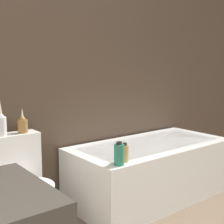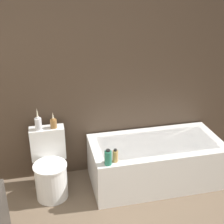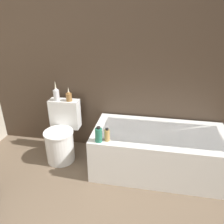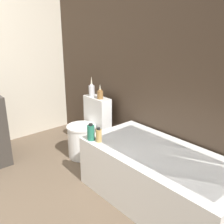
{
  "view_description": "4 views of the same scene",
  "coord_description": "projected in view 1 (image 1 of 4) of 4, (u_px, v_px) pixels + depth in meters",
  "views": [
    {
      "loc": [
        -1.23,
        -0.3,
        1.23
      ],
      "look_at": [
        0.14,
        1.44,
        0.9
      ],
      "focal_mm": 50.0,
      "sensor_mm": 36.0,
      "label": 1
    },
    {
      "loc": [
        -0.4,
        -1.24,
        2.32
      ],
      "look_at": [
        0.24,
        1.56,
        1.02
      ],
      "focal_mm": 50.0,
      "sensor_mm": 36.0,
      "label": 2
    },
    {
      "loc": [
        0.65,
        -0.52,
        1.77
      ],
      "look_at": [
        0.26,
        1.61,
        0.76
      ],
      "focal_mm": 35.0,
      "sensor_mm": 36.0,
      "label": 3
    },
    {
      "loc": [
        2.1,
        -0.01,
        1.64
      ],
      "look_at": [
        0.19,
        1.63,
        0.77
      ],
      "focal_mm": 42.0,
      "sensor_mm": 36.0,
      "label": 4
    }
  ],
  "objects": [
    {
      "name": "bathtub",
      "position": [
        150.0,
        170.0,
        2.93
      ],
      "size": [
        1.52,
        0.75,
        0.52
      ],
      "color": "white",
      "rests_on": "ground"
    },
    {
      "name": "wall_back_tiled",
      "position": [
        49.0,
        57.0,
        2.62
      ],
      "size": [
        6.4,
        0.06,
        2.6
      ],
      "color": "#423326",
      "rests_on": "ground_plane"
    },
    {
      "name": "shampoo_bottle_short",
      "position": [
        125.0,
        153.0,
        2.32
      ],
      "size": [
        0.06,
        0.06,
        0.15
      ],
      "color": "tan",
      "rests_on": "bathtub"
    },
    {
      "name": "vase_silver",
      "position": [
        23.0,
        124.0,
        2.31
      ],
      "size": [
        0.07,
        0.07,
        0.19
      ],
      "color": "olive",
      "rests_on": "toilet"
    },
    {
      "name": "vase_gold",
      "position": [
        1.0,
        124.0,
        2.2
      ],
      "size": [
        0.07,
        0.07,
        0.26
      ],
      "color": "silver",
      "rests_on": "toilet"
    },
    {
      "name": "shampoo_bottle_tall",
      "position": [
        119.0,
        154.0,
        2.24
      ],
      "size": [
        0.07,
        0.07,
        0.17
      ],
      "color": "#267259",
      "rests_on": "bathtub"
    },
    {
      "name": "toilet",
      "position": [
        24.0,
        196.0,
        2.2
      ],
      "size": [
        0.38,
        0.52,
        0.74
      ],
      "color": "white",
      "rests_on": "ground"
    }
  ]
}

